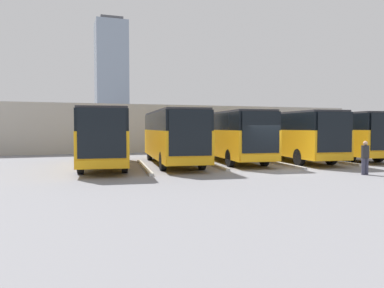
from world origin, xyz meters
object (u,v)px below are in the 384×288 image
bus_4 (103,136)px  bus_1 (290,134)px  bus_2 (230,134)px  bus_0 (335,134)px  pedestrian (365,157)px  bus_3 (173,135)px

bus_4 → bus_1: bearing=-174.0°
bus_2 → bus_4: (8.69, 0.73, 0.00)m
bus_0 → pedestrian: bearing=64.3°
bus_0 → bus_2: (8.69, -0.27, 0.00)m
bus_1 → bus_3: (8.69, -0.15, 0.00)m
bus_4 → bus_2: bearing=-168.9°
bus_4 → bus_0: bearing=-172.2°
bus_2 → bus_3: 4.39m
bus_0 → bus_3: same height
bus_2 → bus_0: bearing=-175.5°
bus_1 → pedestrian: (0.98, 8.01, -0.97)m
bus_4 → pedestrian: bearing=152.5°
bus_2 → bus_4: same height
bus_4 → pedestrian: (-12.06, 8.07, -0.97)m
pedestrian → bus_2: bearing=-73.5°
bus_1 → bus_4: bearing=6.0°
bus_3 → pedestrian: bus_3 is taller
bus_0 → bus_1: same height
bus_3 → pedestrian: size_ratio=6.41×
pedestrian → bus_3: bearing=-51.0°
bus_0 → bus_1: (4.35, 0.52, 0.00)m
bus_3 → bus_2: bearing=-165.3°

